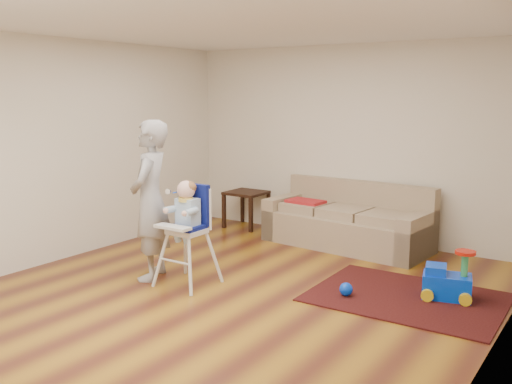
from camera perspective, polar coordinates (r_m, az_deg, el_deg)
The scene contains 9 objects.
ground at distance 6.00m, azimuth -2.15°, elevation -10.00°, with size 5.50×5.50×0.00m, color #4E2214.
room_envelope at distance 6.08m, azimuth 0.66°, elevation 8.32°, with size 5.04×5.52×2.72m.
sofa at distance 7.72m, azimuth 9.03°, elevation -2.32°, with size 2.27×1.09×0.85m.
side_table at distance 8.76m, azimuth -0.95°, elevation -1.72°, with size 0.56×0.56×0.56m, color black, non-canonical shape.
area_rug at distance 6.04m, azimuth 14.83°, elevation -10.14°, with size 1.85×1.39×0.01m, color black.
ride_on_toy at distance 6.03m, azimuth 18.60°, elevation -7.73°, with size 0.46×0.33×0.51m, color #073EEA, non-canonical shape.
toy_ball at distance 5.91m, azimuth 9.00°, elevation -9.59°, with size 0.14×0.14×0.14m, color #073EEA.
high_chair at distance 6.13m, azimuth -6.90°, elevation -4.26°, with size 0.53×0.53×1.14m.
adult at distance 6.35m, azimuth -10.50°, elevation -0.83°, with size 0.64×0.42×1.76m, color #939396.
Camera 1 is at (3.32, -4.57, 2.04)m, focal length 40.00 mm.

